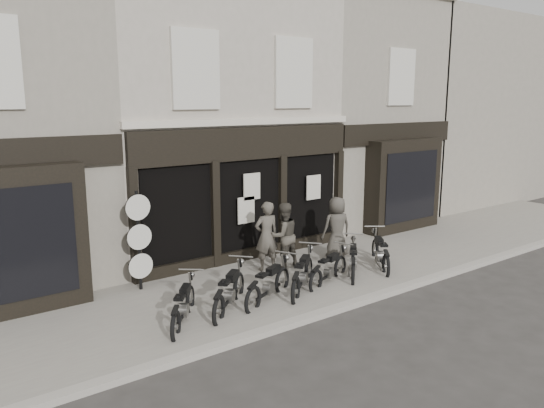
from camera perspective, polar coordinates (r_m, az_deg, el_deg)
ground_plane at (r=13.32m, az=4.83°, el=-9.29°), size 90.00×90.00×0.00m
pavement at (r=13.94m, az=2.36°, el=-8.05°), size 30.00×4.20×0.12m
kerb at (r=12.46m, az=8.71°, el=-10.56°), size 30.00×0.25×0.13m
central_building at (r=17.38m, az=-8.21°, el=9.19°), size 7.30×6.22×8.34m
neighbour_right at (r=21.13m, az=7.36°, el=9.44°), size 5.60×6.73×8.34m
filler_right at (r=27.48m, az=19.70°, el=9.40°), size 11.00×6.00×8.20m
motorcycle_0 at (r=11.33m, az=-9.50°, el=-11.09°), size 1.49×1.70×0.98m
motorcycle_1 at (r=11.90m, az=-4.59°, el=-9.71°), size 1.80×1.61×1.04m
motorcycle_2 at (r=12.36m, az=-0.35°, el=-8.92°), size 1.96×1.18×1.01m
motorcycle_3 at (r=12.97m, az=3.31°, el=-7.88°), size 1.86×1.57×1.05m
motorcycle_4 at (r=13.59m, az=6.13°, el=-7.24°), size 1.87×0.94×0.94m
motorcycle_5 at (r=14.29m, az=8.70°, el=-6.29°), size 1.63×1.62×0.99m
motorcycle_6 at (r=15.04m, az=11.57°, el=-5.42°), size 1.50×1.86×1.03m
man_left at (r=14.20m, az=-0.59°, el=-3.46°), size 0.75×0.55×1.88m
man_centre at (r=14.40m, az=1.25°, el=-3.41°), size 0.93×0.75×1.81m
man_right at (r=15.46m, az=6.97°, el=-2.51°), size 0.98×0.76×1.79m
advert_sign_post at (r=13.07m, az=-14.08°, el=-4.29°), size 0.62×0.40×2.55m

